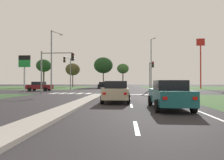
% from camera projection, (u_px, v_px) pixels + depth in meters
% --- Properties ---
extents(ground_plane, '(200.00, 200.00, 0.00)m').
position_uv_depth(ground_plane, '(106.00, 92.00, 31.22)').
color(ground_plane, '#282628').
extents(grass_verge_far_left, '(35.00, 35.00, 0.01)m').
position_uv_depth(grass_verge_far_left, '(27.00, 87.00, 57.48)').
color(grass_verge_far_left, '#385B2D').
rests_on(grass_verge_far_left, ground).
extents(grass_verge_far_right, '(35.00, 35.00, 0.01)m').
position_uv_depth(grass_verge_far_right, '(209.00, 88.00, 53.82)').
color(grass_verge_far_right, '#385B2D').
rests_on(grass_verge_far_right, ground).
extents(median_island_near, '(1.20, 22.00, 0.14)m').
position_uv_depth(median_island_near, '(75.00, 105.00, 12.27)').
color(median_island_near, gray).
rests_on(median_island_near, ground).
extents(median_island_far, '(1.20, 36.00, 0.14)m').
position_uv_depth(median_island_far, '(115.00, 87.00, 56.15)').
color(median_island_far, gray).
rests_on(median_island_far, ground).
extents(lane_dash_near, '(0.14, 2.00, 0.01)m').
position_uv_depth(lane_dash_near, '(136.00, 127.00, 6.44)').
color(lane_dash_near, silver).
rests_on(lane_dash_near, ground).
extents(lane_dash_second, '(0.14, 2.00, 0.01)m').
position_uv_depth(lane_dash_second, '(131.00, 106.00, 12.42)').
color(lane_dash_second, silver).
rests_on(lane_dash_second, ground).
extents(lane_dash_third, '(0.14, 2.00, 0.01)m').
position_uv_depth(lane_dash_third, '(130.00, 98.00, 18.41)').
color(lane_dash_third, silver).
rests_on(lane_dash_third, ground).
extents(edge_line_right, '(0.14, 24.00, 0.01)m').
position_uv_depth(edge_line_right, '(183.00, 105.00, 12.77)').
color(edge_line_right, silver).
rests_on(edge_line_right, ground).
extents(stop_bar_near, '(6.40, 0.50, 0.01)m').
position_uv_depth(stop_bar_near, '(131.00, 94.00, 23.96)').
color(stop_bar_near, silver).
rests_on(stop_bar_near, ground).
extents(crosswalk_bar_near, '(0.70, 2.80, 0.01)m').
position_uv_depth(crosswalk_bar_near, '(55.00, 93.00, 26.49)').
color(crosswalk_bar_near, silver).
rests_on(crosswalk_bar_near, ground).
extents(crosswalk_bar_second, '(0.70, 2.80, 0.01)m').
position_uv_depth(crosswalk_bar_second, '(63.00, 93.00, 26.41)').
color(crosswalk_bar_second, silver).
rests_on(crosswalk_bar_second, ground).
extents(crosswalk_bar_third, '(0.70, 2.80, 0.01)m').
position_uv_depth(crosswalk_bar_third, '(71.00, 93.00, 26.32)').
color(crosswalk_bar_third, silver).
rests_on(crosswalk_bar_third, ground).
extents(crosswalk_bar_fourth, '(0.70, 2.80, 0.01)m').
position_uv_depth(crosswalk_bar_fourth, '(80.00, 93.00, 26.24)').
color(crosswalk_bar_fourth, silver).
rests_on(crosswalk_bar_fourth, ground).
extents(crosswalk_bar_fifth, '(0.70, 2.80, 0.01)m').
position_uv_depth(crosswalk_bar_fifth, '(88.00, 93.00, 26.16)').
color(crosswalk_bar_fifth, silver).
rests_on(crosswalk_bar_fifth, ground).
extents(car_beige_near, '(1.99, 4.39, 1.57)m').
position_uv_depth(car_beige_near, '(116.00, 91.00, 14.76)').
color(car_beige_near, '#BCAD8E').
rests_on(car_beige_near, ground).
extents(car_maroon_second, '(4.25, 1.96, 1.58)m').
position_uv_depth(car_maroon_second, '(40.00, 86.00, 33.73)').
color(car_maroon_second, maroon).
rests_on(car_maroon_second, ground).
extents(car_black_third, '(1.97, 4.29, 1.56)m').
position_uv_depth(car_black_third, '(103.00, 85.00, 46.32)').
color(car_black_third, black).
rests_on(car_black_third, ground).
extents(car_teal_fourth, '(1.94, 4.57, 1.58)m').
position_uv_depth(car_teal_fourth, '(169.00, 94.00, 11.02)').
color(car_teal_fourth, '#19565B').
rests_on(car_teal_fourth, ground).
extents(traffic_signal_near_left, '(4.38, 0.32, 5.44)m').
position_uv_depth(traffic_signal_near_left, '(54.00, 64.00, 25.11)').
color(traffic_signal_near_left, gray).
rests_on(traffic_signal_near_left, ground).
extents(traffic_signal_far_left, '(0.32, 4.18, 6.19)m').
position_uv_depth(traffic_signal_far_left, '(68.00, 68.00, 36.99)').
color(traffic_signal_far_left, gray).
rests_on(traffic_signal_far_left, ground).
extents(traffic_signal_far_right, '(0.32, 4.72, 5.19)m').
position_uv_depth(traffic_signal_far_right, '(151.00, 70.00, 35.53)').
color(traffic_signal_far_right, gray).
rests_on(traffic_signal_far_right, ground).
extents(street_lamp_second, '(1.24, 2.35, 9.43)m').
position_uv_depth(street_lamp_second, '(52.00, 58.00, 30.48)').
color(street_lamp_second, gray).
rests_on(street_lamp_second, ground).
extents(street_lamp_third, '(0.78, 2.14, 10.25)m').
position_uv_depth(street_lamp_third, '(151.00, 62.00, 40.31)').
color(street_lamp_third, gray).
rests_on(street_lamp_third, ground).
extents(pedestrian_at_median, '(0.34, 0.34, 1.65)m').
position_uv_depth(pedestrian_at_median, '(110.00, 84.00, 40.64)').
color(pedestrian_at_median, maroon).
rests_on(pedestrian_at_median, median_island_far).
extents(fastfood_pole_sign, '(1.80, 0.40, 11.53)m').
position_uv_depth(fastfood_pole_sign, '(201.00, 52.00, 45.56)').
color(fastfood_pole_sign, red).
rests_on(fastfood_pole_sign, ground).
extents(fuel_price_totem, '(1.80, 0.24, 5.63)m').
position_uv_depth(fuel_price_totem, '(24.00, 65.00, 30.57)').
color(fuel_price_totem, silver).
rests_on(fuel_price_totem, ground).
extents(treeline_near, '(4.34, 4.34, 8.23)m').
position_uv_depth(treeline_near, '(44.00, 66.00, 58.29)').
color(treeline_near, '#423323').
rests_on(treeline_near, ground).
extents(treeline_second, '(4.47, 4.47, 7.44)m').
position_uv_depth(treeline_second, '(73.00, 69.00, 61.95)').
color(treeline_second, '#423323').
rests_on(treeline_second, ground).
extents(treeline_third, '(5.46, 5.46, 8.73)m').
position_uv_depth(treeline_third, '(103.00, 65.00, 57.45)').
color(treeline_third, '#423323').
rests_on(treeline_third, ground).
extents(treeline_fourth, '(3.28, 3.28, 6.73)m').
position_uv_depth(treeline_fourth, '(123.00, 69.00, 55.62)').
color(treeline_fourth, '#423323').
rests_on(treeline_fourth, ground).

